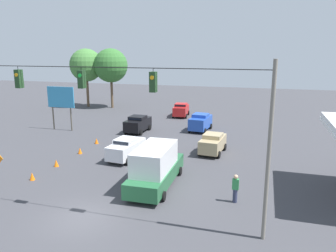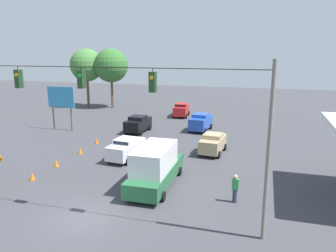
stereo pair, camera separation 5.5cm
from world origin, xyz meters
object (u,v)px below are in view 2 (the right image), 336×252
(traffic_cone_third, at_px, (80,151))
(box_truck_green_crossing_near, at_px, (155,166))
(sedan_tan_oncoming_far, at_px, (213,143))
(traffic_cone_fourth, at_px, (97,141))
(tree_horizon_left, at_px, (111,66))
(tree_horizon_right, at_px, (87,65))
(overhead_signal_span, at_px, (84,119))
(roadside_billboard, at_px, (61,100))
(sedan_blue_oncoming_deep, at_px, (201,122))
(sedan_white_withflow_mid, at_px, (126,148))
(pedestrian, at_px, (235,188))
(traffic_cone_nearest, at_px, (32,176))
(sedan_red_withflow_deep, at_px, (181,110))
(sedan_black_withflow_far, at_px, (138,124))
(traffic_cone_second, at_px, (56,163))

(traffic_cone_third, bearing_deg, box_truck_green_crossing_near, 150.93)
(sedan_tan_oncoming_far, distance_m, traffic_cone_fourth, 11.74)
(tree_horizon_left, relative_size, tree_horizon_right, 1.00)
(overhead_signal_span, height_order, roadside_billboard, overhead_signal_span)
(sedan_blue_oncoming_deep, bearing_deg, sedan_white_withflow_mid, 70.57)
(sedan_blue_oncoming_deep, xyz_separation_m, tree_horizon_right, (21.21, -11.33, 5.77))
(sedan_tan_oncoming_far, height_order, tree_horizon_left, tree_horizon_left)
(box_truck_green_crossing_near, relative_size, tree_horizon_right, 0.74)
(overhead_signal_span, xyz_separation_m, pedestrian, (-8.01, -3.70, -4.65))
(sedan_white_withflow_mid, bearing_deg, traffic_cone_nearest, 53.71)
(sedan_tan_oncoming_far, bearing_deg, sedan_white_withflow_mid, 28.55)
(box_truck_green_crossing_near, bearing_deg, traffic_cone_nearest, 9.59)
(sedan_red_withflow_deep, height_order, tree_horizon_left, tree_horizon_left)
(roadside_billboard, bearing_deg, sedan_black_withflow_far, -170.13)
(tree_horizon_right, bearing_deg, overhead_signal_span, 119.82)
(sedan_red_withflow_deep, bearing_deg, sedan_white_withflow_mid, 90.14)
(traffic_cone_third, xyz_separation_m, tree_horizon_left, (8.04, -23.32, 6.52))
(overhead_signal_span, relative_size, sedan_red_withflow_deep, 4.73)
(sedan_blue_oncoming_deep, distance_m, roadside_billboard, 16.45)
(traffic_cone_fourth, xyz_separation_m, pedestrian, (-14.59, 9.34, 0.63))
(traffic_cone_second, relative_size, traffic_cone_third, 1.00)
(traffic_cone_fourth, distance_m, tree_horizon_left, 22.41)
(overhead_signal_span, height_order, tree_horizon_right, tree_horizon_right)
(sedan_black_withflow_far, bearing_deg, sedan_white_withflow_mid, 105.56)
(roadside_billboard, xyz_separation_m, tree_horizon_right, (5.52, -15.57, 3.22))
(sedan_blue_oncoming_deep, distance_m, traffic_cone_second, 17.73)
(overhead_signal_span, distance_m, sedan_black_withflow_far, 19.78)
(roadside_billboard, bearing_deg, pedestrian, 147.60)
(traffic_cone_nearest, relative_size, tree_horizon_right, 0.06)
(sedan_white_withflow_mid, distance_m, roadside_billboard, 14.06)
(sedan_red_withflow_deep, relative_size, traffic_cone_fourth, 7.22)
(roadside_billboard, bearing_deg, traffic_cone_fourth, 148.08)
(sedan_white_withflow_mid, xyz_separation_m, sedan_blue_oncoming_deep, (-4.21, -11.93, 0.09))
(sedan_black_withflow_far, bearing_deg, sedan_red_withflow_deep, -103.80)
(traffic_cone_fourth, bearing_deg, sedan_white_withflow_mid, 143.69)
(sedan_blue_oncoming_deep, height_order, sedan_tan_oncoming_far, sedan_blue_oncoming_deep)
(box_truck_green_crossing_near, distance_m, tree_horizon_left, 33.43)
(sedan_red_withflow_deep, distance_m, tree_horizon_left, 14.47)
(tree_horizon_right, bearing_deg, traffic_cone_nearest, 112.64)
(sedan_red_withflow_deep, distance_m, box_truck_green_crossing_near, 24.73)
(traffic_cone_third, bearing_deg, sedan_white_withflow_mid, 178.19)
(roadside_billboard, height_order, tree_horizon_left, tree_horizon_left)
(sedan_tan_oncoming_far, bearing_deg, sedan_red_withflow_deep, -66.17)
(traffic_cone_nearest, height_order, tree_horizon_left, tree_horizon_left)
(roadside_billboard, xyz_separation_m, pedestrian, (-21.26, 13.49, -2.68))
(traffic_cone_fourth, height_order, tree_horizon_left, tree_horizon_left)
(overhead_signal_span, relative_size, traffic_cone_second, 34.17)
(tree_horizon_left, bearing_deg, sedan_tan_oncoming_far, 134.84)
(overhead_signal_span, relative_size, sedan_tan_oncoming_far, 4.89)
(sedan_red_withflow_deep, xyz_separation_m, traffic_cone_nearest, (4.61, 25.85, -0.68))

